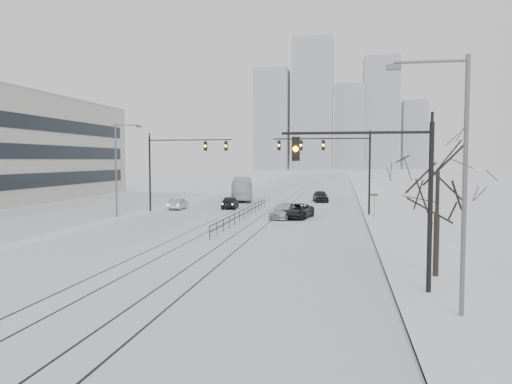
# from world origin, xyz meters

# --- Properties ---
(ground) EXTENTS (500.00, 500.00, 0.00)m
(ground) POSITION_xyz_m (0.00, 0.00, 0.00)
(ground) COLOR silver
(ground) RESTS_ON ground
(road) EXTENTS (22.00, 260.00, 0.02)m
(road) POSITION_xyz_m (0.00, 60.00, 0.01)
(road) COLOR silver
(road) RESTS_ON ground
(sidewalk_east) EXTENTS (5.00, 260.00, 0.16)m
(sidewalk_east) POSITION_xyz_m (13.50, 60.00, 0.08)
(sidewalk_east) COLOR silver
(sidewalk_east) RESTS_ON ground
(curb) EXTENTS (0.10, 260.00, 0.12)m
(curb) POSITION_xyz_m (11.05, 60.00, 0.06)
(curb) COLOR gray
(curb) RESTS_ON ground
(parking_strip) EXTENTS (14.00, 60.00, 0.03)m
(parking_strip) POSITION_xyz_m (-20.00, 35.00, 0.01)
(parking_strip) COLOR silver
(parking_strip) RESTS_ON ground
(tram_rails) EXTENTS (5.30, 180.00, 0.01)m
(tram_rails) POSITION_xyz_m (-0.00, 40.00, 0.02)
(tram_rails) COLOR black
(tram_rails) RESTS_ON ground
(skyline) EXTENTS (96.00, 48.00, 72.00)m
(skyline) POSITION_xyz_m (5.02, 273.63, 30.65)
(skyline) COLOR #989EA7
(skyline) RESTS_ON ground
(traffic_mast_near) EXTENTS (6.10, 0.37, 7.00)m
(traffic_mast_near) POSITION_xyz_m (10.79, 6.00, 4.56)
(traffic_mast_near) COLOR black
(traffic_mast_near) RESTS_ON ground
(traffic_mast_ne) EXTENTS (9.60, 0.37, 8.00)m
(traffic_mast_ne) POSITION_xyz_m (8.15, 34.99, 5.76)
(traffic_mast_ne) COLOR black
(traffic_mast_ne) RESTS_ON ground
(traffic_mast_nw) EXTENTS (9.10, 0.37, 8.00)m
(traffic_mast_nw) POSITION_xyz_m (-8.52, 36.00, 5.57)
(traffic_mast_nw) COLOR black
(traffic_mast_nw) RESTS_ON ground
(street_light_east) EXTENTS (2.73, 0.25, 9.00)m
(street_light_east) POSITION_xyz_m (12.70, 3.00, 5.21)
(street_light_east) COLOR #595B60
(street_light_east) RESTS_ON ground
(street_light_west) EXTENTS (2.73, 0.25, 9.00)m
(street_light_west) POSITION_xyz_m (-12.20, 30.00, 5.21)
(street_light_west) COLOR #595B60
(street_light_west) RESTS_ON ground
(bare_tree) EXTENTS (4.40, 4.40, 6.10)m
(bare_tree) POSITION_xyz_m (13.20, 9.00, 4.49)
(bare_tree) COLOR black
(bare_tree) RESTS_ON ground
(median_fence) EXTENTS (0.06, 24.00, 1.00)m
(median_fence) POSITION_xyz_m (0.00, 30.00, 0.53)
(median_fence) COLOR black
(median_fence) RESTS_ON ground
(street_sign) EXTENTS (0.70, 0.06, 2.40)m
(street_sign) POSITION_xyz_m (11.80, 32.00, 1.61)
(street_sign) COLOR #595B60
(street_sign) RESTS_ON ground
(sedan_sb_inner) EXTENTS (2.00, 4.26, 1.41)m
(sedan_sb_inner) POSITION_xyz_m (-3.61, 40.05, 0.70)
(sedan_sb_inner) COLOR black
(sedan_sb_inner) RESTS_ON ground
(sedan_sb_outer) EXTENTS (1.50, 3.84, 1.25)m
(sedan_sb_outer) POSITION_xyz_m (-9.05, 38.06, 0.62)
(sedan_sb_outer) COLOR #A0A3A8
(sedan_sb_outer) RESTS_ON ground
(sedan_nb_front) EXTENTS (3.13, 5.28, 1.38)m
(sedan_nb_front) POSITION_xyz_m (4.74, 31.88, 0.69)
(sedan_nb_front) COLOR black
(sedan_nb_front) RESTS_ON ground
(sedan_nb_right) EXTENTS (2.70, 4.76, 1.30)m
(sedan_nb_right) POSITION_xyz_m (3.54, 31.50, 0.65)
(sedan_nb_right) COLOR #B1B5B9
(sedan_nb_right) RESTS_ON ground
(sedan_nb_far) EXTENTS (2.45, 4.62, 1.50)m
(sedan_nb_far) POSITION_xyz_m (6.08, 50.78, 0.75)
(sedan_nb_far) COLOR black
(sedan_nb_far) RESTS_ON ground
(box_truck) EXTENTS (4.73, 11.43, 3.10)m
(box_truck) POSITION_xyz_m (-4.57, 51.53, 1.55)
(box_truck) COLOR silver
(box_truck) RESTS_ON ground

